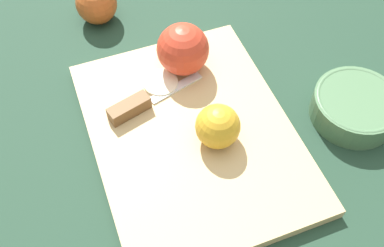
% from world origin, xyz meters
% --- Properties ---
extents(ground_plane, '(4.00, 4.00, 0.00)m').
position_xyz_m(ground_plane, '(0.00, 0.00, 0.00)').
color(ground_plane, '#1E3828').
extents(cutting_board, '(0.41, 0.32, 0.02)m').
position_xyz_m(cutting_board, '(0.00, 0.00, 0.01)').
color(cutting_board, tan).
rests_on(cutting_board, ground_plane).
extents(apple_half_left, '(0.07, 0.07, 0.07)m').
position_xyz_m(apple_half_left, '(-0.02, -0.03, 0.05)').
color(apple_half_left, gold).
rests_on(apple_half_left, cutting_board).
extents(apple_half_right, '(0.09, 0.09, 0.09)m').
position_xyz_m(apple_half_right, '(0.13, -0.02, 0.06)').
color(apple_half_right, red).
rests_on(apple_half_right, cutting_board).
extents(knife, '(0.07, 0.16, 0.02)m').
position_xyz_m(knife, '(0.06, 0.07, 0.03)').
color(knife, silver).
rests_on(knife, cutting_board).
extents(apple_slice, '(0.06, 0.06, 0.01)m').
position_xyz_m(apple_slice, '(0.11, 0.02, 0.02)').
color(apple_slice, '#EFE5C6').
rests_on(apple_slice, cutting_board).
extents(apple_whole, '(0.08, 0.08, 0.09)m').
position_xyz_m(apple_whole, '(0.31, 0.09, 0.04)').
color(apple_whole, '#AD4C1E').
rests_on(apple_whole, ground_plane).
extents(bowl, '(0.13, 0.13, 0.04)m').
position_xyz_m(bowl, '(-0.03, -0.26, 0.02)').
color(bowl, '#4C704C').
rests_on(bowl, ground_plane).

